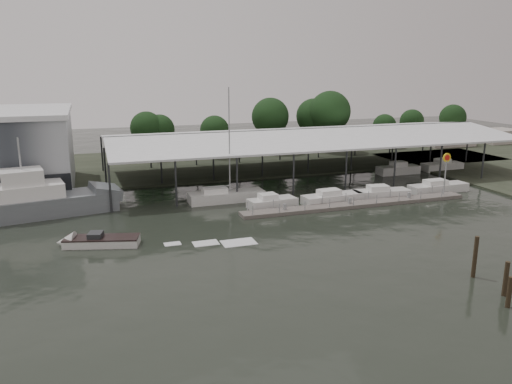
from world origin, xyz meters
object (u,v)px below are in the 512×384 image
object	(u,v)px
grey_trawler	(36,202)
white_sailboat	(225,196)
shell_fuel_sign	(446,166)
speedboat_underway	(95,242)

from	to	relation	value
grey_trawler	white_sailboat	bearing A→B (deg)	-12.05
shell_fuel_sign	white_sailboat	xyz separation A→B (m)	(-25.88, 6.91, -3.27)
grey_trawler	shell_fuel_sign	bearing A→B (deg)	-19.31
shell_fuel_sign	grey_trawler	xyz separation A→B (m)	(-46.62, 7.66, -2.35)
shell_fuel_sign	white_sailboat	world-z (taller)	white_sailboat
grey_trawler	speedboat_underway	distance (m)	13.14
white_sailboat	shell_fuel_sign	bearing A→B (deg)	-15.34
shell_fuel_sign	grey_trawler	distance (m)	47.30
white_sailboat	speedboat_underway	distance (m)	18.71
grey_trawler	white_sailboat	size ratio (longest dim) A/B	1.32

